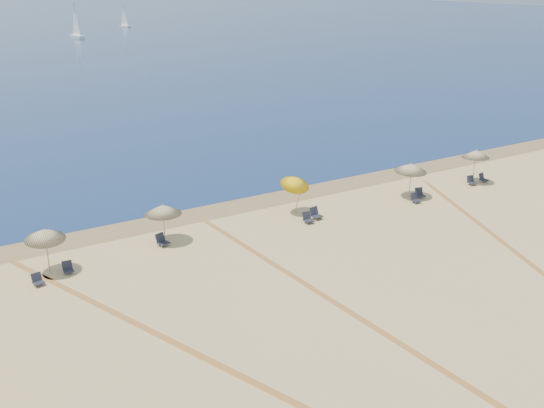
{
  "coord_description": "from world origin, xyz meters",
  "views": [
    {
      "loc": [
        -18.35,
        -10.57,
        14.58
      ],
      "look_at": [
        0.0,
        20.0,
        1.3
      ],
      "focal_mm": 41.09,
      "sensor_mm": 36.0,
      "label": 1
    }
  ],
  "objects": [
    {
      "name": "umbrella_2",
      "position": [
        -6.71,
        20.83,
        1.99
      ],
      "size": [
        2.09,
        2.09,
        2.33
      ],
      "color": "gray",
      "rests_on": "ground"
    },
    {
      "name": "umbrella_4",
      "position": [
        10.66,
        19.34,
        2.12
      ],
      "size": [
        2.21,
        2.24,
        2.46
      ],
      "color": "gray",
      "rests_on": "ground"
    },
    {
      "name": "chair_6",
      "position": [
        2.82,
        19.34,
        0.32
      ],
      "size": [
        0.7,
        0.78,
        0.72
      ],
      "rotation": [
        0.0,
        0.0,
        0.15
      ],
      "color": "black",
      "rests_on": "ground"
    },
    {
      "name": "wet_sand",
      "position": [
        0.0,
        24.0,
        0.0
      ],
      "size": [
        500.0,
        500.0,
        0.0
      ],
      "primitive_type": "plane",
      "color": "olive",
      "rests_on": "ground"
    },
    {
      "name": "chair_3",
      "position": [
        -12.51,
        19.7,
        0.27
      ],
      "size": [
        0.54,
        0.62,
        0.61
      ],
      "rotation": [
        0.0,
        0.0,
        -0.06
      ],
      "color": "black",
      "rests_on": "ground"
    },
    {
      "name": "chair_7",
      "position": [
        10.26,
        18.28,
        0.28
      ],
      "size": [
        0.6,
        0.68,
        0.64
      ],
      "rotation": [
        0.0,
        0.0,
        -0.12
      ],
      "color": "black",
      "rests_on": "ground"
    },
    {
      "name": "chair_4",
      "position": [
        -7.05,
        20.44,
        0.3
      ],
      "size": [
        0.75,
        0.81,
        0.69
      ],
      "rotation": [
        0.0,
        0.0,
        0.31
      ],
      "color": "black",
      "rests_on": "ground"
    },
    {
      "name": "umbrella_1",
      "position": [
        -13.33,
        20.2,
        2.15
      ],
      "size": [
        2.03,
        2.08,
        2.53
      ],
      "color": "gray",
      "rests_on": "ground"
    },
    {
      "name": "umbrella_5",
      "position": [
        16.97,
        19.3,
        2.18
      ],
      "size": [
        1.99,
        2.0,
        2.53
      ],
      "color": "gray",
      "rests_on": "ground"
    },
    {
      "name": "chair_10",
      "position": [
        17.64,
        18.96,
        0.29
      ],
      "size": [
        0.66,
        0.73,
        0.66
      ],
      "rotation": [
        0.0,
        0.0,
        0.19
      ],
      "color": "black",
      "rests_on": "ground"
    },
    {
      "name": "sailboat_1",
      "position": [
        40.55,
        169.62,
        1.93
      ],
      "size": [
        2.16,
        4.43,
        6.39
      ],
      "rotation": [
        0.0,
        0.0,
        0.26
      ],
      "color": "white",
      "rests_on": "ocean"
    },
    {
      "name": "chair_5",
      "position": [
        2.0,
        19.01,
        0.3
      ],
      "size": [
        0.58,
        0.67,
        0.67
      ],
      "rotation": [
        0.0,
        0.0,
        -0.03
      ],
      "color": "black",
      "rests_on": "ground"
    },
    {
      "name": "chair_9",
      "position": [
        16.43,
        18.98,
        0.29
      ],
      "size": [
        0.65,
        0.72,
        0.65
      ],
      "rotation": [
        0.0,
        0.0,
        -0.18
      ],
      "color": "black",
      "rests_on": "ground"
    },
    {
      "name": "chair_2",
      "position": [
        -14.13,
        19.1,
        0.26
      ],
      "size": [
        0.59,
        0.66,
        0.6
      ],
      "rotation": [
        0.0,
        0.0,
        0.18
      ],
      "color": "black",
      "rests_on": "ground"
    },
    {
      "name": "tire_tracks",
      "position": [
        -1.41,
        9.83,
        0.0
      ],
      "size": [
        56.04,
        40.69,
        0.0
      ],
      "color": "tan",
      "rests_on": "ground"
    },
    {
      "name": "sailboat_2",
      "position": [
        20.57,
        145.11,
        2.44
      ],
      "size": [
        2.26,
        5.56,
        8.05
      ],
      "rotation": [
        0.0,
        0.0,
        0.17
      ],
      "color": "white",
      "rests_on": "ocean"
    },
    {
      "name": "chair_8",
      "position": [
        11.22,
        18.86,
        0.3
      ],
      "size": [
        0.7,
        0.77,
        0.67
      ],
      "rotation": [
        0.0,
        0.0,
        -0.25
      ],
      "color": "black",
      "rests_on": "ground"
    },
    {
      "name": "umbrella_3",
      "position": [
        2.21,
        20.79,
        2.14
      ],
      "size": [
        1.88,
        1.95,
        2.74
      ],
      "color": "gray",
      "rests_on": "ground"
    }
  ]
}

